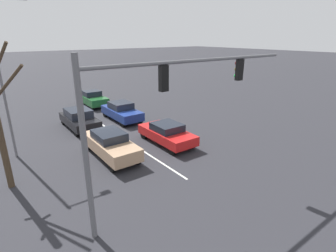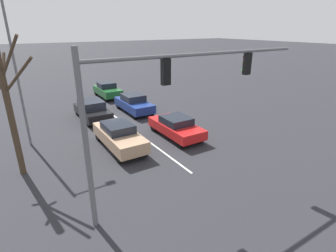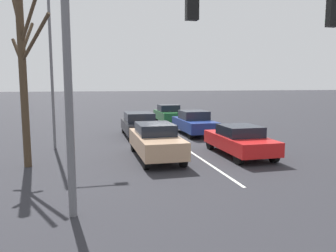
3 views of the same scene
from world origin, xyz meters
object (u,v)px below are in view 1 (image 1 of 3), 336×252
Objects in this scene: car_navy_leftlane_second at (122,111)px; car_darkgreen_leftlane_third at (93,98)px; car_black_midlane_second at (79,119)px; street_lamp_right_shoulder at (3,69)px; car_tan_midlane_front at (110,144)px; car_red_leftlane_front at (167,133)px; traffic_signal_gantry at (162,98)px.

car_darkgreen_leftlane_third is at bearing -88.29° from car_navy_leftlane_second.
street_lamp_right_shoulder is at bearing 31.43° from car_black_midlane_second.
car_black_midlane_second is at bearing -92.22° from car_tan_midlane_front.
car_darkgreen_leftlane_third reaches higher than car_red_leftlane_front.
car_red_leftlane_front is at bearing -127.65° from traffic_signal_gantry.
car_navy_leftlane_second is 13.23m from traffic_signal_gantry.
traffic_signal_gantry is (0.53, 12.03, 3.94)m from car_black_midlane_second.
car_black_midlane_second is at bearing -60.91° from car_red_leftlane_front.
car_navy_leftlane_second is at bearing 91.71° from car_darkgreen_leftlane_third.
car_darkgreen_leftlane_third is at bearing -88.90° from car_red_leftlane_front.
car_red_leftlane_front is 0.97× the size of car_navy_leftlane_second.
car_darkgreen_leftlane_third is 0.46× the size of street_lamp_right_shoulder.
car_red_leftlane_front is 0.43× the size of traffic_signal_gantry.
car_tan_midlane_front is at bearing 73.35° from car_darkgreen_leftlane_third.
car_navy_leftlane_second is at bearing 178.43° from car_black_midlane_second.
car_darkgreen_leftlane_third is (-3.43, -6.02, 0.01)m from car_black_midlane_second.
street_lamp_right_shoulder is (8.31, -3.76, 4.43)m from car_red_leftlane_front.
car_navy_leftlane_second reaches higher than car_red_leftlane_front.
traffic_signal_gantry reaches higher than car_black_midlane_second.
car_darkgreen_leftlane_third reaches higher than car_black_midlane_second.
car_tan_midlane_front reaches higher than car_darkgreen_leftlane_third.
street_lamp_right_shoulder is at bearing -65.90° from traffic_signal_gantry.
car_black_midlane_second is 0.49× the size of street_lamp_right_shoulder.
car_tan_midlane_front is at bearing -5.08° from car_red_leftlane_front.
car_darkgreen_leftlane_third is 12.75m from street_lamp_right_shoulder.
car_navy_leftlane_second is at bearing -161.64° from street_lamp_right_shoulder.
car_tan_midlane_front reaches higher than car_black_midlane_second.
car_black_midlane_second is at bearing 60.35° from car_darkgreen_leftlane_third.
car_red_leftlane_front is at bearing 155.68° from street_lamp_right_shoulder.
car_darkgreen_leftlane_third reaches higher than car_navy_leftlane_second.
car_black_midlane_second is 1.06× the size of car_darkgreen_leftlane_third.
car_red_leftlane_front is 12.61m from car_darkgreen_leftlane_third.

